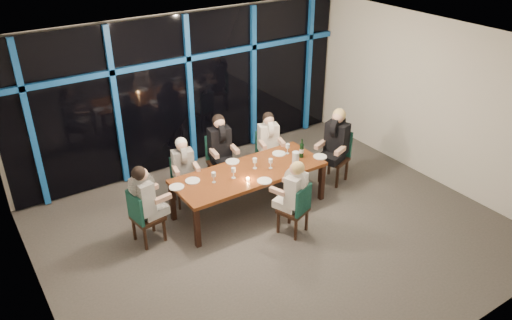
# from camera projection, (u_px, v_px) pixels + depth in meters

# --- Properties ---
(room) EXTENTS (7.04, 7.00, 3.02)m
(room) POSITION_uv_depth(u_px,v_px,m) (279.00, 117.00, 7.16)
(room) COLOR #524D48
(room) RESTS_ON ground
(window_wall) EXTENTS (6.86, 0.43, 2.94)m
(window_wall) POSITION_uv_depth(u_px,v_px,m) (189.00, 89.00, 9.55)
(window_wall) COLOR black
(window_wall) RESTS_ON ground
(dining_table) EXTENTS (2.60, 1.00, 0.75)m
(dining_table) POSITION_uv_depth(u_px,v_px,m) (249.00, 175.00, 8.38)
(dining_table) COLOR brown
(dining_table) RESTS_ON ground
(chair_far_left) EXTENTS (0.47, 0.47, 0.86)m
(chair_far_left) POSITION_uv_depth(u_px,v_px,m) (183.00, 177.00, 8.71)
(chair_far_left) COLOR black
(chair_far_left) RESTS_ON ground
(chair_far_mid) EXTENTS (0.50, 0.50, 0.96)m
(chair_far_mid) POSITION_uv_depth(u_px,v_px,m) (219.00, 157.00, 9.25)
(chair_far_mid) COLOR black
(chair_far_mid) RESTS_ON ground
(chair_far_right) EXTENTS (0.51, 0.51, 0.89)m
(chair_far_right) POSITION_uv_depth(u_px,v_px,m) (267.00, 151.00, 9.56)
(chair_far_right) COLOR black
(chair_far_right) RESTS_ON ground
(chair_end_left) EXTENTS (0.48, 0.48, 0.92)m
(chair_end_left) POSITION_uv_depth(u_px,v_px,m) (143.00, 215.00, 7.62)
(chair_end_left) COLOR black
(chair_end_left) RESTS_ON ground
(chair_end_right) EXTENTS (0.59, 0.59, 0.99)m
(chair_end_right) POSITION_uv_depth(u_px,v_px,m) (337.00, 153.00, 9.35)
(chair_end_right) COLOR black
(chair_end_right) RESTS_ON ground
(chair_near_mid) EXTENTS (0.53, 0.53, 0.89)m
(chair_near_mid) POSITION_uv_depth(u_px,v_px,m) (297.00, 207.00, 7.84)
(chair_near_mid) COLOR black
(chair_near_mid) RESTS_ON ground
(diner_far_left) EXTENTS (0.47, 0.57, 0.83)m
(diner_far_left) POSITION_uv_depth(u_px,v_px,m) (183.00, 162.00, 8.48)
(diner_far_left) COLOR black
(diner_far_left) RESTS_ON ground
(diner_far_mid) EXTENTS (0.51, 0.63, 0.93)m
(diner_far_mid) POSITION_uv_depth(u_px,v_px,m) (220.00, 141.00, 9.01)
(diner_far_mid) COLOR black
(diner_far_mid) RESTS_ON ground
(diner_far_right) EXTENTS (0.52, 0.60, 0.87)m
(diner_far_right) POSITION_uv_depth(u_px,v_px,m) (269.00, 136.00, 9.33)
(diner_far_right) COLOR white
(diner_far_right) RESTS_ON ground
(diner_end_left) EXTENTS (0.60, 0.49, 0.89)m
(diner_end_left) POSITION_uv_depth(u_px,v_px,m) (144.00, 193.00, 7.50)
(diner_end_left) COLOR black
(diner_end_left) RESTS_ON ground
(diner_end_right) EXTENTS (0.68, 0.60, 0.97)m
(diner_end_right) POSITION_uv_depth(u_px,v_px,m) (336.00, 136.00, 9.10)
(diner_end_right) COLOR black
(diner_end_right) RESTS_ON ground
(diner_near_mid) EXTENTS (0.54, 0.61, 0.86)m
(diner_near_mid) POSITION_uv_depth(u_px,v_px,m) (294.00, 187.00, 7.72)
(diner_near_mid) COLOR white
(diner_near_mid) RESTS_ON ground
(plate_far_left) EXTENTS (0.24, 0.24, 0.01)m
(plate_far_left) POSITION_uv_depth(u_px,v_px,m) (193.00, 181.00, 8.06)
(plate_far_left) COLOR white
(plate_far_left) RESTS_ON dining_table
(plate_far_mid) EXTENTS (0.24, 0.24, 0.01)m
(plate_far_mid) POSITION_uv_depth(u_px,v_px,m) (232.00, 162.00, 8.63)
(plate_far_mid) COLOR white
(plate_far_mid) RESTS_ON dining_table
(plate_far_right) EXTENTS (0.24, 0.24, 0.01)m
(plate_far_right) POSITION_uv_depth(u_px,v_px,m) (279.00, 154.00, 8.90)
(plate_far_right) COLOR white
(plate_far_right) RESTS_ON dining_table
(plate_end_left) EXTENTS (0.24, 0.24, 0.01)m
(plate_end_left) POSITION_uv_depth(u_px,v_px,m) (177.00, 187.00, 7.89)
(plate_end_left) COLOR white
(plate_end_left) RESTS_ON dining_table
(plate_end_right) EXTENTS (0.24, 0.24, 0.01)m
(plate_end_right) POSITION_uv_depth(u_px,v_px,m) (319.00, 157.00, 8.78)
(plate_end_right) COLOR white
(plate_end_right) RESTS_ON dining_table
(plate_near_mid) EXTENTS (0.24, 0.24, 0.01)m
(plate_near_mid) POSITION_uv_depth(u_px,v_px,m) (264.00, 181.00, 8.05)
(plate_near_mid) COLOR white
(plate_near_mid) RESTS_ON dining_table
(wine_bottle) EXTENTS (0.08, 0.08, 0.35)m
(wine_bottle) POSITION_uv_depth(u_px,v_px,m) (302.00, 150.00, 8.73)
(wine_bottle) COLOR black
(wine_bottle) RESTS_ON dining_table
(water_pitcher) EXTENTS (0.14, 0.12, 0.22)m
(water_pitcher) POSITION_uv_depth(u_px,v_px,m) (296.00, 158.00, 8.54)
(water_pitcher) COLOR silver
(water_pitcher) RESTS_ON dining_table
(tea_light) EXTENTS (0.06, 0.06, 0.03)m
(tea_light) POSITION_uv_depth(u_px,v_px,m) (248.00, 179.00, 8.09)
(tea_light) COLOR #FFA44C
(tea_light) RESTS_ON dining_table
(wine_glass_a) EXTENTS (0.07, 0.07, 0.19)m
(wine_glass_a) POSITION_uv_depth(u_px,v_px,m) (233.00, 171.00, 8.08)
(wine_glass_a) COLOR silver
(wine_glass_a) RESTS_ON dining_table
(wine_glass_b) EXTENTS (0.07, 0.07, 0.19)m
(wine_glass_b) POSITION_uv_depth(u_px,v_px,m) (255.00, 161.00, 8.37)
(wine_glass_b) COLOR silver
(wine_glass_b) RESTS_ON dining_table
(wine_glass_c) EXTENTS (0.07, 0.07, 0.18)m
(wine_glass_c) POSITION_uv_depth(u_px,v_px,m) (271.00, 161.00, 8.38)
(wine_glass_c) COLOR white
(wine_glass_c) RESTS_ON dining_table
(wine_glass_d) EXTENTS (0.07, 0.07, 0.18)m
(wine_glass_d) POSITION_uv_depth(u_px,v_px,m) (214.00, 175.00, 7.97)
(wine_glass_d) COLOR silver
(wine_glass_d) RESTS_ON dining_table
(wine_glass_e) EXTENTS (0.07, 0.07, 0.19)m
(wine_glass_e) POSITION_uv_depth(u_px,v_px,m) (288.00, 147.00, 8.86)
(wine_glass_e) COLOR silver
(wine_glass_e) RESTS_ON dining_table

